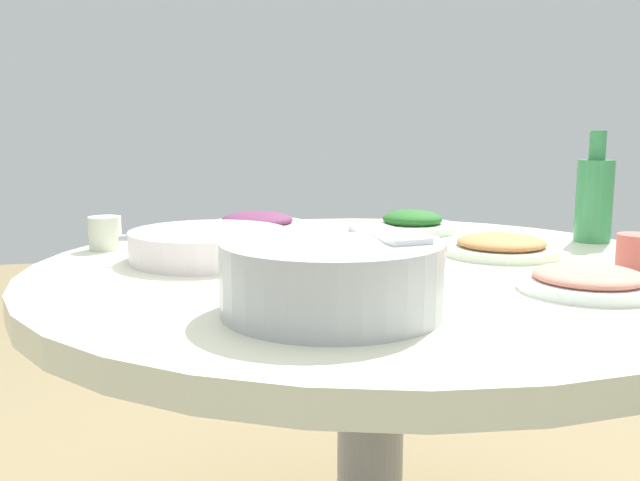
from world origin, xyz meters
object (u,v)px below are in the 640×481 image
soup_bowl (209,246)px  green_bottle (594,197)px  round_dining_table (372,311)px  dish_shrimp (588,280)px  dish_eggplant (257,224)px  tea_cup_near (637,253)px  dish_tofu_braise (501,246)px  tea_cup_far (105,233)px  dish_greens (412,223)px  rice_bowl (332,275)px

soup_bowl → green_bottle: bearing=2.5°
round_dining_table → dish_shrimp: 0.40m
dish_eggplant → tea_cup_near: size_ratio=3.51×
dish_tofu_braise → tea_cup_far: (-0.77, 0.22, 0.02)m
dish_shrimp → dish_eggplant: size_ratio=0.89×
dish_eggplant → dish_greens: bearing=-8.4°
green_bottle → tea_cup_far: 1.04m
rice_bowl → green_bottle: size_ratio=1.26×
dish_eggplant → green_bottle: bearing=-21.4°
tea_cup_far → round_dining_table: bearing=-27.1°
green_bottle → tea_cup_far: green_bottle is taller
dish_shrimp → green_bottle: 0.50m
round_dining_table → dish_shrimp: dish_shrimp is taller
round_dining_table → tea_cup_far: bearing=152.9°
dish_greens → dish_eggplant: bearing=171.6°
dish_greens → round_dining_table: bearing=-119.8°
round_dining_table → tea_cup_near: bearing=-20.7°
green_bottle → tea_cup_near: 0.32m
round_dining_table → dish_eggplant: bearing=111.7°
rice_bowl → dish_greens: size_ratio=1.41×
green_bottle → tea_cup_near: (-0.11, -0.30, -0.06)m
green_bottle → dish_shrimp: bearing=-124.0°
rice_bowl → dish_eggplant: 0.72m
tea_cup_far → soup_bowl: bearing=-37.8°
soup_bowl → tea_cup_far: size_ratio=4.80×
rice_bowl → green_bottle: bearing=33.0°
round_dining_table → dish_eggplant: dish_eggplant is taller
soup_bowl → dish_eggplant: soup_bowl is taller
dish_shrimp → dish_eggplant: dish_eggplant is taller
soup_bowl → dish_shrimp: (0.56, -0.37, -0.01)m
soup_bowl → dish_tofu_braise: (0.57, -0.07, -0.01)m
tea_cup_far → rice_bowl: bearing=-58.7°
tea_cup_near → rice_bowl: bearing=-165.4°
dish_tofu_braise → tea_cup_far: size_ratio=3.38×
rice_bowl → dish_greens: 0.76m
dish_eggplant → tea_cup_near: bearing=-44.0°
rice_bowl → dish_tofu_braise: 0.55m
round_dining_table → tea_cup_near: (0.43, -0.16, 0.12)m
round_dining_table → dish_greens: (0.20, 0.36, 0.11)m
round_dining_table → rice_bowl: rice_bowl is taller
dish_tofu_braise → dish_shrimp: size_ratio=1.08×
rice_bowl → soup_bowl: bearing=109.2°
dish_greens → green_bottle: 0.41m
round_dining_table → tea_cup_near: 0.48m
rice_bowl → round_dining_table: bearing=64.5°
rice_bowl → dish_shrimp: rice_bowl is taller
rice_bowl → soup_bowl: 0.44m
rice_bowl → green_bottle: 0.82m
rice_bowl → dish_tofu_braise: size_ratio=1.32×
dish_tofu_braise → dish_greens: dish_greens is taller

